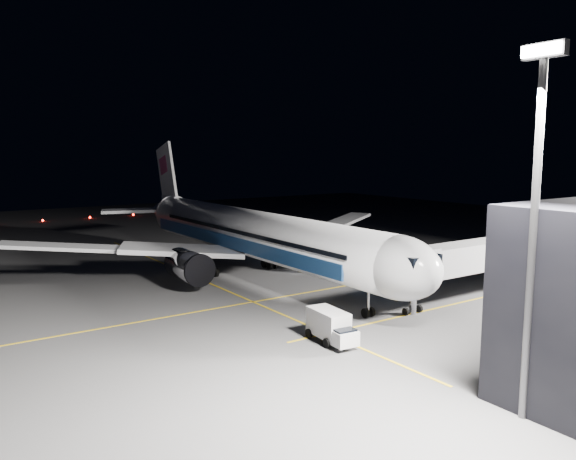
{
  "coord_description": "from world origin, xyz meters",
  "views": [
    {
      "loc": [
        57.41,
        -34.15,
        15.08
      ],
      "look_at": [
        4.11,
        2.31,
        6.0
      ],
      "focal_mm": 35.0,
      "sensor_mm": 36.0,
      "label": 1
    }
  ],
  "objects_px": {
    "airliner": "(248,233)",
    "floodlight_mast_south": "(535,202)",
    "jet_bridge": "(505,251)",
    "baggage_tug": "(327,261)",
    "safety_cone_a": "(303,264)",
    "safety_cone_b": "(305,269)",
    "service_truck": "(331,326)",
    "safety_cone_c": "(356,268)"
  },
  "relations": [
    {
      "from": "airliner",
      "to": "jet_bridge",
      "type": "xyz_separation_m",
      "value": [
        23.08,
        18.06,
        -0.58
      ]
    },
    {
      "from": "jet_bridge",
      "to": "safety_cone_b",
      "type": "relative_size",
      "value": 60.55
    },
    {
      "from": "jet_bridge",
      "to": "safety_cone_b",
      "type": "height_order",
      "value": "jet_bridge"
    },
    {
      "from": "safety_cone_b",
      "to": "safety_cone_a",
      "type": "bearing_deg",
      "value": 148.33
    },
    {
      "from": "floodlight_mast_south",
      "to": "safety_cone_a",
      "type": "relative_size",
      "value": 37.4
    },
    {
      "from": "jet_bridge",
      "to": "safety_cone_a",
      "type": "xyz_separation_m",
      "value": [
        -23.8,
        -9.32,
        -4.31
      ]
    },
    {
      "from": "safety_cone_a",
      "to": "safety_cone_b",
      "type": "distance_m",
      "value": 3.39
    },
    {
      "from": "service_truck",
      "to": "baggage_tug",
      "type": "height_order",
      "value": "service_truck"
    },
    {
      "from": "service_truck",
      "to": "safety_cone_b",
      "type": "xyz_separation_m",
      "value": [
        -22.85,
        14.03,
        -1.07
      ]
    },
    {
      "from": "safety_cone_a",
      "to": "safety_cone_b",
      "type": "bearing_deg",
      "value": -31.67
    },
    {
      "from": "safety_cone_b",
      "to": "safety_cone_c",
      "type": "height_order",
      "value": "safety_cone_b"
    },
    {
      "from": "baggage_tug",
      "to": "safety_cone_a",
      "type": "relative_size",
      "value": 5.16
    },
    {
      "from": "jet_bridge",
      "to": "safety_cone_c",
      "type": "height_order",
      "value": "jet_bridge"
    },
    {
      "from": "jet_bridge",
      "to": "floodlight_mast_south",
      "type": "xyz_separation_m",
      "value": [
        18.0,
        -24.07,
        7.79
      ]
    },
    {
      "from": "floodlight_mast_south",
      "to": "safety_cone_a",
      "type": "xyz_separation_m",
      "value": [
        -41.8,
        14.75,
        -12.09
      ]
    },
    {
      "from": "safety_cone_c",
      "to": "baggage_tug",
      "type": "bearing_deg",
      "value": -144.95
    },
    {
      "from": "airliner",
      "to": "service_truck",
      "type": "bearing_deg",
      "value": -15.79
    },
    {
      "from": "airliner",
      "to": "safety_cone_b",
      "type": "relative_size",
      "value": 108.22
    },
    {
      "from": "airliner",
      "to": "baggage_tug",
      "type": "xyz_separation_m",
      "value": [
        2.08,
        10.58,
        -4.28
      ]
    },
    {
      "from": "jet_bridge",
      "to": "safety_cone_a",
      "type": "relative_size",
      "value": 62.16
    },
    {
      "from": "airliner",
      "to": "floodlight_mast_south",
      "type": "bearing_deg",
      "value": -8.33
    },
    {
      "from": "baggage_tug",
      "to": "safety_cone_a",
      "type": "height_order",
      "value": "baggage_tug"
    },
    {
      "from": "floodlight_mast_south",
      "to": "baggage_tug",
      "type": "xyz_separation_m",
      "value": [
        -39.0,
        16.59,
        -11.49
      ]
    },
    {
      "from": "safety_cone_a",
      "to": "safety_cone_c",
      "type": "xyz_separation_m",
      "value": [
        6.01,
        4.09,
        0.01
      ]
    },
    {
      "from": "floodlight_mast_south",
      "to": "safety_cone_b",
      "type": "xyz_separation_m",
      "value": [
        -38.92,
        12.97,
        -12.09
      ]
    },
    {
      "from": "safety_cone_a",
      "to": "airliner",
      "type": "bearing_deg",
      "value": -85.24
    },
    {
      "from": "safety_cone_c",
      "to": "service_truck",
      "type": "bearing_deg",
      "value": -45.25
    },
    {
      "from": "jet_bridge",
      "to": "baggage_tug",
      "type": "relative_size",
      "value": 12.05
    },
    {
      "from": "baggage_tug",
      "to": "safety_cone_c",
      "type": "distance_m",
      "value": 3.96
    },
    {
      "from": "floodlight_mast_south",
      "to": "jet_bridge",
      "type": "bearing_deg",
      "value": 126.79
    },
    {
      "from": "baggage_tug",
      "to": "safety_cone_a",
      "type": "distance_m",
      "value": 3.41
    },
    {
      "from": "airliner",
      "to": "safety_cone_b",
      "type": "xyz_separation_m",
      "value": [
        2.16,
        6.96,
        -4.88
      ]
    },
    {
      "from": "jet_bridge",
      "to": "floodlight_mast_south",
      "type": "relative_size",
      "value": 1.66
    },
    {
      "from": "airliner",
      "to": "floodlight_mast_south",
      "type": "relative_size",
      "value": 2.97
    },
    {
      "from": "service_truck",
      "to": "safety_cone_a",
      "type": "xyz_separation_m",
      "value": [
        -25.73,
        15.81,
        -1.08
      ]
    },
    {
      "from": "jet_bridge",
      "to": "service_truck",
      "type": "relative_size",
      "value": 6.7
    },
    {
      "from": "service_truck",
      "to": "safety_cone_a",
      "type": "relative_size",
      "value": 9.28
    },
    {
      "from": "baggage_tug",
      "to": "safety_cone_b",
      "type": "bearing_deg",
      "value": -82.33
    },
    {
      "from": "safety_cone_c",
      "to": "safety_cone_b",
      "type": "bearing_deg",
      "value": -118.01
    },
    {
      "from": "airliner",
      "to": "safety_cone_a",
      "type": "height_order",
      "value": "airliner"
    },
    {
      "from": "floodlight_mast_south",
      "to": "safety_cone_b",
      "type": "distance_m",
      "value": 42.77
    },
    {
      "from": "floodlight_mast_south",
      "to": "baggage_tug",
      "type": "distance_m",
      "value": 43.91
    }
  ]
}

